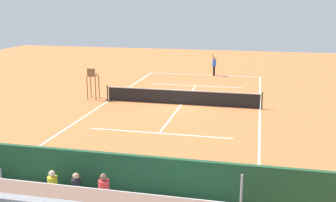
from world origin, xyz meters
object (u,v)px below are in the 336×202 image
(umpire_chair, at_px, (92,80))
(tennis_racket, at_px, (203,75))
(tennis_net, at_px, (182,97))
(tennis_ball_near, at_px, (186,76))
(tennis_player, at_px, (214,64))
(courtside_bench, at_px, (190,193))
(equipment_bag, at_px, (132,199))

(umpire_chair, xyz_separation_m, tennis_racket, (-6.10, -10.95, -1.30))
(tennis_net, relative_size, tennis_ball_near, 156.06)
(tennis_net, distance_m, tennis_ball_near, 9.86)
(umpire_chair, relative_size, tennis_player, 1.11)
(courtside_bench, distance_m, equipment_bag, 1.97)
(tennis_racket, bearing_deg, umpire_chair, 60.88)
(umpire_chair, distance_m, equipment_bag, 15.30)
(equipment_bag, distance_m, tennis_player, 24.31)
(tennis_net, height_order, equipment_bag, tennis_net)
(tennis_racket, height_order, tennis_ball_near, tennis_ball_near)
(tennis_player, bearing_deg, courtside_bench, 94.56)
(umpire_chair, bearing_deg, tennis_player, -123.31)
(tennis_net, relative_size, tennis_racket, 17.75)
(equipment_bag, height_order, tennis_racket, equipment_bag)
(courtside_bench, relative_size, tennis_player, 0.93)
(courtside_bench, relative_size, tennis_racket, 3.10)
(umpire_chair, xyz_separation_m, equipment_bag, (-7.08, 13.52, -1.13))
(tennis_ball_near, bearing_deg, tennis_racket, -136.11)
(courtside_bench, distance_m, tennis_ball_near, 23.41)
(tennis_ball_near, bearing_deg, courtside_bench, 100.57)
(tennis_racket, bearing_deg, tennis_player, 170.05)
(equipment_bag, bearing_deg, courtside_bench, -176.19)
(tennis_net, xyz_separation_m, umpire_chair, (6.20, -0.12, 0.81))
(umpire_chair, bearing_deg, courtside_bench, 123.95)
(equipment_bag, bearing_deg, tennis_net, -86.22)
(courtside_bench, distance_m, tennis_racket, 24.52)
(umpire_chair, relative_size, tennis_racket, 3.69)
(tennis_net, bearing_deg, umpire_chair, -1.09)
(courtside_bench, height_order, tennis_racket, courtside_bench)
(tennis_net, distance_m, tennis_racket, 11.08)
(tennis_net, height_order, courtside_bench, tennis_net)
(courtside_bench, height_order, tennis_ball_near, courtside_bench)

